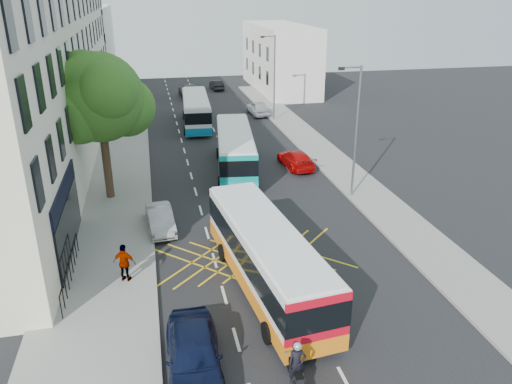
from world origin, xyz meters
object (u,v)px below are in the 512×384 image
distant_car_silver (258,108)px  red_hatchback (296,159)px  lamp_near (355,126)px  distant_car_dark (217,85)px  parked_car_silver (160,219)px  distant_car_grey (190,92)px  bus_near (266,256)px  pedestrian_far (125,263)px  motorbike (297,366)px  bus_mid (235,150)px  bus_far (196,110)px  parked_car_blue (194,354)px  street_tree (99,99)px  lamp_far (273,74)px

distant_car_silver → red_hatchback: bearing=82.9°
lamp_near → distant_car_dark: bearing=94.8°
parked_car_silver → distant_car_silver: bearing=61.2°
lamp_near → distant_car_silver: 23.06m
distant_car_grey → red_hatchback: bearing=-81.8°
bus_near → distant_car_silver: bus_near is taller
lamp_near → pedestrian_far: lamp_near is taller
motorbike → distant_car_dark: motorbike is taller
bus_mid → motorbike: size_ratio=5.22×
parked_car_silver → distant_car_grey: (4.85, 35.20, 0.09)m
bus_far → motorbike: size_ratio=5.00×
parked_car_blue → distant_car_silver: (10.20, 36.12, -0.06)m
parked_car_silver → distant_car_silver: 27.04m
bus_mid → pedestrian_far: (-7.34, -13.63, -0.50)m
street_tree → red_hatchback: 14.55m
lamp_far → parked_car_silver: bearing=-118.2°
bus_far → pedestrian_far: size_ratio=5.75×
motorbike → parked_car_silver: (-3.90, 12.73, -0.23)m
lamp_near → motorbike: size_ratio=3.93×
bus_far → distant_car_grey: 13.44m
bus_mid → bus_far: bearing=103.3°
bus_far → red_hatchback: (5.87, -13.53, -0.86)m
bus_far → motorbike: bus_far is taller
distant_car_silver → lamp_near: bearing=88.0°
bus_near → pedestrian_far: bus_near is taller
lamp_near → bus_mid: 9.46m
bus_far → pedestrian_far: bearing=-98.9°
parked_car_silver → distant_car_dark: bearing=72.6°
motorbike → pedestrian_far: pedestrian_far is taller
bus_near → distant_car_dark: 46.41m
lamp_far → bus_far: 8.21m
lamp_near → parked_car_silver: (-11.80, -2.03, -4.00)m
street_tree → parked_car_silver: street_tree is taller
street_tree → bus_near: bearing=-58.5°
lamp_near → pedestrian_far: size_ratio=4.51×
street_tree → distant_car_grey: street_tree is taller
lamp_far → distant_car_silver: lamp_far is taller
lamp_near → parked_car_silver: 12.62m
bus_near → bus_far: (-0.09, 28.56, -0.07)m
distant_car_silver → parked_car_silver: bearing=62.0°
street_tree → distant_car_silver: bearing=55.0°
pedestrian_far → motorbike: bearing=149.4°
parked_car_silver → distant_car_dark: 40.36m
street_tree → motorbike: size_ratio=4.32×
distant_car_dark → bus_mid: bearing=79.9°
distant_car_silver → pedestrian_far: (-12.61, -29.85, 0.31)m
street_tree → pedestrian_far: street_tree is taller
parked_car_blue → pedestrian_far: (-2.41, 6.27, 0.25)m
motorbike → distant_car_silver: bearing=79.7°
bus_mid → motorbike: bus_mid is taller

